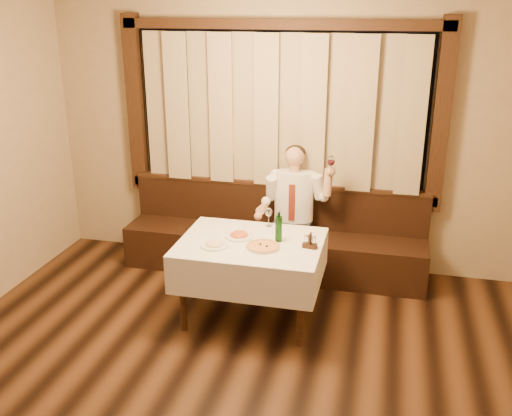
% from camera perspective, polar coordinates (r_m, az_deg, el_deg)
% --- Properties ---
extents(room, '(5.01, 6.01, 2.81)m').
position_cam_1_polar(room, '(4.14, -3.01, 2.22)').
color(room, black).
rests_on(room, ground).
extents(banquette, '(3.20, 0.61, 0.94)m').
position_cam_1_polar(banquette, '(6.16, 1.79, -3.49)').
color(banquette, black).
rests_on(banquette, ground).
extents(dining_table, '(1.27, 0.97, 0.76)m').
position_cam_1_polar(dining_table, '(5.11, -0.53, -4.43)').
color(dining_table, black).
rests_on(dining_table, ground).
extents(pizza, '(0.30, 0.30, 0.03)m').
position_cam_1_polar(pizza, '(4.93, 0.70, -3.85)').
color(pizza, white).
rests_on(pizza, dining_table).
extents(pasta_red, '(0.27, 0.27, 0.09)m').
position_cam_1_polar(pasta_red, '(5.15, -1.69, -2.52)').
color(pasta_red, white).
rests_on(pasta_red, dining_table).
extents(pasta_cream, '(0.25, 0.25, 0.08)m').
position_cam_1_polar(pasta_cream, '(4.97, -4.19, -3.46)').
color(pasta_cream, white).
rests_on(pasta_cream, dining_table).
extents(green_bottle, '(0.06, 0.06, 0.29)m').
position_cam_1_polar(green_bottle, '(5.02, 2.28, -2.05)').
color(green_bottle, '#104B12').
rests_on(green_bottle, dining_table).
extents(table_wine_glass, '(0.07, 0.07, 0.19)m').
position_cam_1_polar(table_wine_glass, '(5.34, 1.27, -0.51)').
color(table_wine_glass, white).
rests_on(table_wine_glass, dining_table).
extents(cruet_caddy, '(0.13, 0.08, 0.13)m').
position_cam_1_polar(cruet_caddy, '(4.94, 5.41, -3.49)').
color(cruet_caddy, black).
rests_on(cruet_caddy, dining_table).
extents(seated_man, '(0.76, 0.57, 1.40)m').
position_cam_1_polar(seated_man, '(5.85, 3.75, 0.50)').
color(seated_man, black).
rests_on(seated_man, ground).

